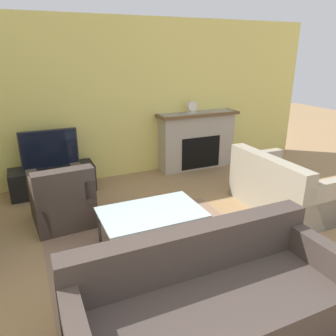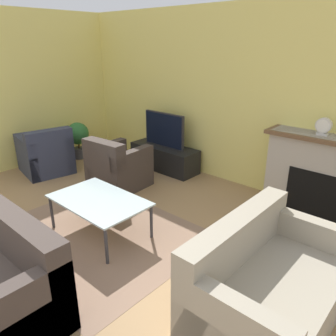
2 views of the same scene
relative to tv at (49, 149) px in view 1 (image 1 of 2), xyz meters
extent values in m
cube|color=#EADB72|center=(0.78, 0.34, 0.62)|extent=(8.66, 0.06, 2.70)
cube|color=#896B56|center=(0.87, -2.15, -0.72)|extent=(2.35, 1.93, 0.00)
cube|color=#B2A899|center=(2.68, 0.14, -0.19)|extent=(1.46, 0.35, 1.07)
cube|color=black|center=(2.68, -0.04, -0.39)|extent=(0.80, 0.01, 0.60)
cube|color=brown|center=(2.68, 0.11, 0.32)|extent=(1.58, 0.41, 0.05)
cube|color=black|center=(0.00, 0.00, -0.51)|extent=(1.28, 0.46, 0.43)
cube|color=#232328|center=(0.00, 0.00, 0.00)|extent=(0.86, 0.05, 0.60)
cube|color=black|center=(0.00, -0.02, 0.00)|extent=(0.82, 0.01, 0.56)
cube|color=#3D332D|center=(0.81, -3.51, -0.52)|extent=(2.17, 0.88, 0.42)
cube|color=#3D332D|center=(0.81, -3.17, -0.11)|extent=(2.17, 0.20, 0.40)
cube|color=#3D332D|center=(1.83, -3.51, -0.40)|extent=(0.14, 0.88, 0.66)
cube|color=#9E937F|center=(2.97, -1.95, -0.52)|extent=(0.90, 1.47, 0.42)
cube|color=#9E937F|center=(2.62, -1.95, -0.11)|extent=(0.20, 1.47, 0.40)
cube|color=#9E937F|center=(2.97, -2.62, -0.40)|extent=(0.90, 0.14, 0.66)
cube|color=#9E937F|center=(2.97, -1.29, -0.40)|extent=(0.90, 0.14, 0.66)
cube|color=#3D332D|center=(0.01, -1.05, -0.52)|extent=(0.78, 0.85, 0.42)
cube|color=#3D332D|center=(0.03, -1.35, -0.11)|extent=(0.74, 0.25, 0.40)
cube|color=#3D332D|center=(0.30, -1.03, -0.40)|extent=(0.20, 0.81, 0.66)
cube|color=#3D332D|center=(-0.28, -1.07, -0.40)|extent=(0.20, 0.81, 0.66)
cylinder|color=#333338|center=(0.33, -2.41, -0.51)|extent=(0.04, 0.04, 0.43)
cylinder|color=#333338|center=(1.40, -2.41, -0.51)|extent=(0.04, 0.04, 0.43)
cylinder|color=#333338|center=(0.33, -1.76, -0.51)|extent=(0.04, 0.04, 0.43)
cylinder|color=#333338|center=(1.40, -1.76, -0.51)|extent=(0.04, 0.04, 0.43)
cube|color=silver|center=(0.87, -2.08, -0.29)|extent=(1.15, 0.73, 0.02)
cube|color=beige|center=(2.55, 0.14, 0.36)|extent=(0.13, 0.07, 0.03)
cylinder|color=beige|center=(2.55, 0.14, 0.47)|extent=(0.19, 0.07, 0.19)
cylinder|color=white|center=(2.55, 0.10, 0.47)|extent=(0.15, 0.00, 0.15)
camera|label=1|loc=(-0.32, -5.18, 1.42)|focal=35.00mm
camera|label=2|loc=(3.76, -4.10, 1.44)|focal=35.00mm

